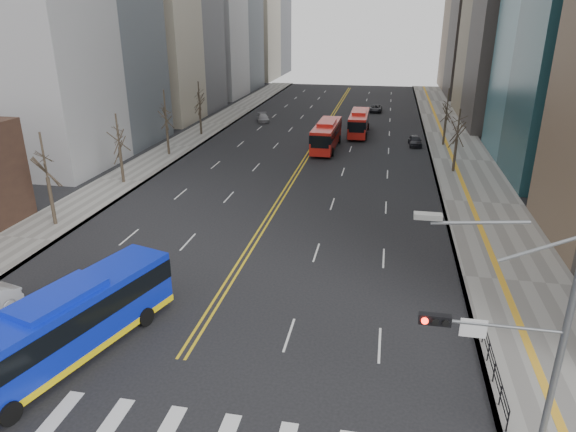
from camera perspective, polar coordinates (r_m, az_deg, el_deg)
The scene contains 12 objects.
sidewalk_right at distance 61.47m, azimuth 18.77°, elevation 5.91°, with size 7.00×130.00×0.15m, color slate.
sidewalk_left at distance 65.95m, azimuth -12.10°, elevation 7.58°, with size 5.00×130.00×0.15m, color slate.
centerline at distance 71.16m, azimuth 3.59°, elevation 8.95°, with size 0.55×100.00×0.01m.
signal_mast at distance 19.66m, azimuth 24.04°, elevation -12.86°, with size 5.37×0.37×9.39m.
pedestrian_railing at distance 25.22m, azimuth 21.98°, elevation -15.48°, with size 0.06×6.06×1.02m.
street_trees at distance 52.13m, azimuth -7.32°, elevation 9.68°, with size 35.20×47.20×7.60m.
blue_bus at distance 26.49m, azimuth -23.74°, elevation -11.11°, with size 5.99×12.62×3.60m.
red_bus_near at distance 63.34m, azimuth 4.30°, elevation 9.11°, with size 2.86×10.69×3.39m.
red_bus_far at distance 71.87m, azimuth 7.89°, elevation 10.38°, with size 2.63×10.15×3.25m.
car_dark_mid at distance 66.98m, azimuth 13.94°, elevation 8.13°, with size 1.53×3.79×1.29m, color black.
car_silver at distance 80.56m, azimuth -2.79°, elevation 10.86°, with size 1.66×4.09×1.19m, color gray.
car_dark_far at distance 90.01m, azimuth 9.74°, elevation 11.69°, with size 1.93×4.19×1.16m, color black.
Camera 1 is at (8.90, -13.92, 15.32)m, focal length 32.00 mm.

